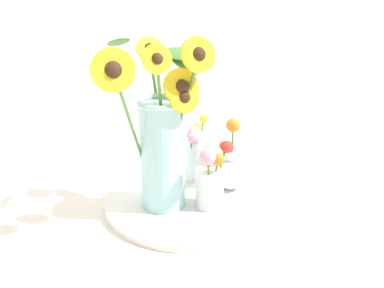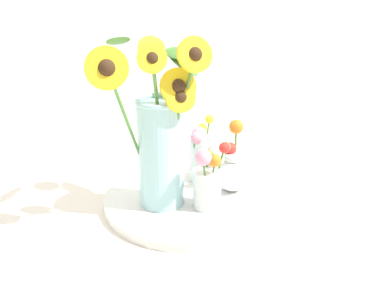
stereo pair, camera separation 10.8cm
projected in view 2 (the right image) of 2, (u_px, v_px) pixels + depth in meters
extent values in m
plane|color=silver|center=(214.00, 213.00, 1.10)|extent=(6.00, 6.00, 0.00)
cylinder|color=white|center=(192.00, 199.00, 1.14)|extent=(0.44, 0.44, 0.02)
cylinder|color=#9ED1D6|center=(161.00, 155.00, 1.05)|extent=(0.11, 0.11, 0.25)
torus|color=#9ED1D6|center=(159.00, 101.00, 1.01)|extent=(0.11, 0.11, 0.01)
cylinder|color=#4C8438|center=(131.00, 132.00, 0.99)|extent=(0.10, 0.08, 0.29)
cylinder|color=yellow|center=(106.00, 68.00, 0.88)|extent=(0.11, 0.04, 0.11)
sphere|color=#382314|center=(106.00, 68.00, 0.88)|extent=(0.04, 0.04, 0.04)
cylinder|color=#4C8438|center=(174.00, 148.00, 1.03)|extent=(0.03, 0.05, 0.25)
cylinder|color=yellow|center=(180.00, 97.00, 0.96)|extent=(0.07, 0.04, 0.07)
sphere|color=#382314|center=(180.00, 97.00, 0.96)|extent=(0.03, 0.03, 0.03)
cylinder|color=#4C8438|center=(177.00, 126.00, 1.02)|extent=(0.06, 0.08, 0.32)
cylinder|color=yellow|center=(195.00, 55.00, 0.93)|extent=(0.09, 0.04, 0.09)
sphere|color=#382314|center=(195.00, 55.00, 0.93)|extent=(0.03, 0.03, 0.03)
cylinder|color=#4C8438|center=(160.00, 128.00, 1.01)|extent=(0.05, 0.07, 0.32)
cylinder|color=yellow|center=(152.00, 58.00, 0.91)|extent=(0.07, 0.03, 0.07)
sphere|color=#382314|center=(152.00, 58.00, 0.91)|extent=(0.03, 0.03, 0.03)
cylinder|color=#4C8438|center=(159.00, 112.00, 1.06)|extent=(0.02, 0.07, 0.29)
cylinder|color=yellow|center=(151.00, 48.00, 1.03)|extent=(0.06, 0.05, 0.05)
sphere|color=#382314|center=(151.00, 48.00, 1.03)|extent=(0.03, 0.03, 0.03)
cylinder|color=#4C8438|center=(166.00, 142.00, 1.03)|extent=(0.05, 0.06, 0.26)
cylinder|color=yellow|center=(178.00, 87.00, 0.97)|extent=(0.09, 0.04, 0.09)
sphere|color=#382314|center=(178.00, 87.00, 0.97)|extent=(0.03, 0.03, 0.03)
ellipsoid|color=#477F38|center=(118.00, 41.00, 0.97)|extent=(0.09, 0.11, 0.05)
ellipsoid|color=#477F38|center=(183.00, 64.00, 1.02)|extent=(0.07, 0.10, 0.05)
ellipsoid|color=#477F38|center=(183.00, 54.00, 1.02)|extent=(0.10, 0.13, 0.03)
cylinder|color=white|center=(207.00, 189.00, 1.06)|extent=(0.07, 0.07, 0.10)
cylinder|color=#427533|center=(205.00, 179.00, 1.03)|extent=(0.02, 0.02, 0.12)
sphere|color=pink|center=(203.00, 157.00, 1.00)|extent=(0.04, 0.04, 0.04)
cylinder|color=#427533|center=(205.00, 175.00, 1.07)|extent=(0.03, 0.03, 0.09)
sphere|color=yellow|center=(209.00, 155.00, 1.06)|extent=(0.02, 0.02, 0.02)
cylinder|color=#427533|center=(219.00, 172.00, 1.05)|extent=(0.03, 0.01, 0.11)
sphere|color=red|center=(225.00, 148.00, 1.04)|extent=(0.03, 0.03, 0.03)
cylinder|color=#427533|center=(213.00, 177.00, 1.05)|extent=(0.01, 0.03, 0.09)
sphere|color=orange|center=(215.00, 161.00, 1.02)|extent=(0.03, 0.03, 0.03)
sphere|color=white|center=(232.00, 175.00, 1.15)|extent=(0.08, 0.08, 0.08)
cylinder|color=white|center=(233.00, 157.00, 1.13)|extent=(0.04, 0.04, 0.02)
cylinder|color=#4C8438|center=(225.00, 166.00, 1.14)|extent=(0.01, 0.01, 0.10)
sphere|color=orange|center=(226.00, 147.00, 1.12)|extent=(0.03, 0.03, 0.03)
cylinder|color=#4C8438|center=(230.00, 165.00, 1.15)|extent=(0.01, 0.01, 0.09)
sphere|color=red|center=(230.00, 149.00, 1.14)|extent=(0.03, 0.03, 0.03)
cylinder|color=#4C8438|center=(236.00, 151.00, 1.15)|extent=(0.01, 0.02, 0.12)
sphere|color=orange|center=(236.00, 127.00, 1.13)|extent=(0.04, 0.04, 0.04)
cylinder|color=white|center=(200.00, 158.00, 1.20)|extent=(0.06, 0.06, 0.12)
cylinder|color=#4C8438|center=(206.00, 144.00, 1.22)|extent=(0.03, 0.03, 0.12)
sphere|color=yellow|center=(210.00, 119.00, 1.21)|extent=(0.02, 0.02, 0.02)
cylinder|color=#4C8438|center=(201.00, 146.00, 1.21)|extent=(0.02, 0.02, 0.10)
sphere|color=yellow|center=(203.00, 128.00, 1.20)|extent=(0.02, 0.02, 0.02)
cylinder|color=#4C8438|center=(199.00, 152.00, 1.20)|extent=(0.01, 0.03, 0.09)
sphere|color=pink|center=(199.00, 134.00, 1.19)|extent=(0.04, 0.04, 0.04)
cylinder|color=#4C8438|center=(197.00, 152.00, 1.17)|extent=(0.02, 0.02, 0.08)
sphere|color=pink|center=(195.00, 138.00, 1.15)|extent=(0.03, 0.03, 0.03)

